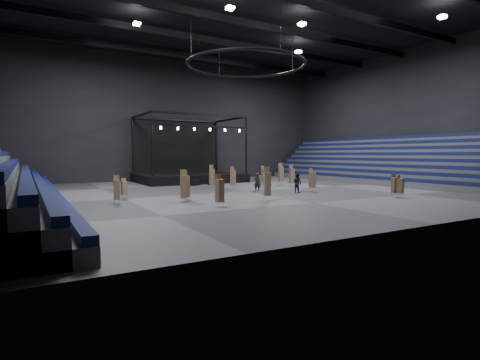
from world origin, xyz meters
TOP-DOWN VIEW (x-y plane):
  - floor at (0.00, 0.00)m, footprint 50.00×50.00m
  - ceiling at (0.00, 0.00)m, footprint 50.00×42.00m
  - wall_back at (0.00, 21.00)m, footprint 50.00×0.20m
  - wall_front at (0.00, -21.00)m, footprint 50.00×0.20m
  - wall_right at (25.00, 0.00)m, footprint 0.20×42.00m
  - bleachers_right at (22.94, 0.00)m, footprint 7.20×40.00m
  - stage at (0.00, 16.24)m, footprint 14.00×10.00m
  - truss_ring at (-0.00, 0.00)m, footprint 12.30×12.30m
  - roof_girders at (0.00, -0.00)m, footprint 49.00×30.35m
  - floodlights at (0.00, -4.00)m, footprint 28.60×16.60m
  - flight_case_left at (-1.63, 9.63)m, footprint 1.17×0.74m
  - flight_case_mid at (0.62, 9.30)m, footprint 1.16×0.68m
  - flight_case_right at (1.70, 10.47)m, footprint 1.15×0.58m
  - chair_stack_0 at (-13.80, -3.44)m, footprint 0.52×0.52m
  - chair_stack_1 at (-1.50, 5.01)m, footprint 0.51×0.51m
  - chair_stack_2 at (9.22, -11.66)m, footprint 0.58×0.58m
  - chair_stack_3 at (7.78, 2.25)m, footprint 0.55×0.55m
  - chair_stack_4 at (-2.37, -7.47)m, footprint 0.67×0.67m
  - chair_stack_5 at (-8.98, -5.29)m, footprint 0.57×0.57m
  - chair_stack_6 at (6.07, -3.43)m, footprint 0.58×0.58m
  - chair_stack_7 at (7.55, 8.01)m, footprint 0.50×0.50m
  - chair_stack_8 at (-8.24, -3.77)m, footprint 0.57×0.57m
  - chair_stack_9 at (9.25, -11.04)m, footprint 0.53×0.53m
  - chair_stack_10 at (-7.62, -9.00)m, footprint 0.56×0.56m
  - chair_stack_11 at (8.01, 4.75)m, footprint 0.66×0.66m
  - chair_stack_12 at (-6.37, -6.45)m, footprint 0.55×0.55m
  - chair_stack_13 at (-12.50, -0.23)m, footprint 0.47×0.47m
  - chair_stack_14 at (1.94, 0.49)m, footprint 0.57×0.57m
  - chair_stack_15 at (0.38, 3.44)m, footprint 0.51×0.51m
  - chair_stack_16 at (-8.64, -4.87)m, footprint 0.57×0.57m
  - man_center at (1.35, -0.09)m, footprint 0.79×0.67m
  - crew_member at (4.06, -3.45)m, footprint 0.94×1.10m

SIDE VIEW (x-z plane):
  - floor at x=0.00m, z-range 0.00..0.00m
  - flight_case_left at x=-1.63m, z-range 0.00..0.73m
  - flight_case_mid at x=0.62m, z-range 0.00..0.73m
  - flight_case_right at x=1.70m, z-range 0.00..0.76m
  - man_center at x=1.35m, z-range 0.00..1.85m
  - crew_member at x=4.06m, z-range 0.00..1.96m
  - chair_stack_13 at x=-12.50m, z-range 0.07..1.90m
  - chair_stack_14 at x=1.94m, z-range 0.07..1.95m
  - chair_stack_8 at x=-8.24m, z-range 0.07..2.11m
  - chair_stack_2 at x=9.22m, z-range 0.07..2.14m
  - chair_stack_9 at x=9.25m, z-range 0.06..2.17m
  - chair_stack_12 at x=-6.37m, z-range 0.04..2.34m
  - chair_stack_0 at x=-13.80m, z-range 0.04..2.33m
  - chair_stack_7 at x=7.55m, z-range 0.05..2.40m
  - chair_stack_6 at x=6.07m, z-range 0.06..2.48m
  - chair_stack_10 at x=-7.62m, z-range 0.05..2.53m
  - chair_stack_15 at x=0.38m, z-range 0.04..2.56m
  - chair_stack_16 at x=-8.64m, z-range 0.05..2.66m
  - chair_stack_5 at x=-8.98m, z-range 0.02..2.70m
  - chair_stack_3 at x=7.78m, z-range 0.03..2.70m
  - chair_stack_1 at x=-1.50m, z-range 0.03..2.72m
  - stage at x=0.00m, z-range -3.15..6.05m
  - chair_stack_11 at x=8.01m, z-range 0.05..2.86m
  - chair_stack_4 at x=-2.37m, z-range 0.03..2.90m
  - bleachers_right at x=22.94m, z-range -1.47..4.93m
  - wall_back at x=0.00m, z-range 0.00..18.00m
  - wall_front at x=0.00m, z-range 0.00..18.00m
  - wall_right at x=25.00m, z-range 0.00..18.00m
  - truss_ring at x=0.00m, z-range 10.43..15.58m
  - floodlights at x=0.00m, z-range 16.48..16.73m
  - roof_girders at x=0.00m, z-range 16.85..17.55m
  - ceiling at x=0.00m, z-range 17.90..18.10m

